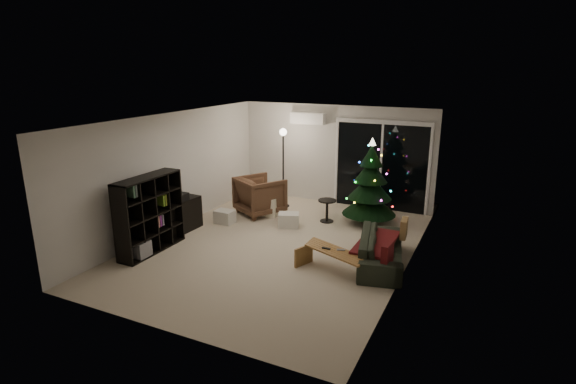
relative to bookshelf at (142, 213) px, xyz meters
name	(u,v)px	position (x,y,z in m)	size (l,w,h in m)	color
room	(327,182)	(2.71, 2.71, 0.28)	(6.50, 7.51, 2.60)	beige
bookshelf	(142,213)	(0.00, 0.00, 0.00)	(0.37, 1.47, 1.47)	black
media_cabinet	(178,217)	(0.00, 1.01, -0.39)	(0.42, 1.12, 0.70)	black
stereo	(177,197)	(0.00, 1.01, 0.04)	(0.35, 0.42, 0.15)	black
armchair	(260,195)	(0.97, 2.85, -0.28)	(0.96, 0.99, 0.90)	brown
ottoman	(268,205)	(1.18, 2.87, -0.51)	(0.50, 0.50, 0.45)	white
cardboard_box_a	(225,217)	(0.58, 1.91, -0.59)	(0.42, 0.32, 0.30)	silver
cardboard_box_b	(289,220)	(1.98, 2.31, -0.58)	(0.44, 0.33, 0.31)	silver
side_table	(327,211)	(2.62, 3.00, -0.48)	(0.41, 0.41, 0.52)	black
floor_lamp	(283,169)	(1.22, 3.60, 0.22)	(0.31, 0.31, 1.91)	black
sofa	(381,249)	(4.30, 1.31, -0.46)	(1.88, 0.74, 0.55)	black
sofa_throw	(376,242)	(4.20, 1.31, -0.34)	(0.59, 1.36, 0.05)	#4E100F
cushion_a	(404,228)	(4.55, 1.96, -0.24)	(0.11, 0.36, 0.36)	#886141
cushion_b	(387,254)	(4.55, 0.66, -0.24)	(0.11, 0.36, 0.36)	#4E100F
coffee_table	(334,261)	(3.64, 0.67, -0.54)	(1.21, 0.42, 0.38)	olive
remote_a	(326,248)	(3.49, 0.67, -0.34)	(0.15, 0.05, 0.02)	black
remote_b	(341,250)	(3.74, 0.72, -0.34)	(0.14, 0.04, 0.02)	slate
christmas_tree	(370,181)	(3.50, 3.31, 0.23)	(1.20, 1.20, 1.94)	black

